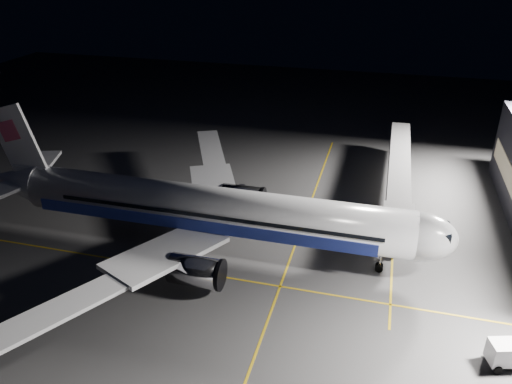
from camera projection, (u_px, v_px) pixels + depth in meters
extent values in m
plane|color=#4C4C4F|center=(214.00, 245.00, 63.21)|extent=(200.00, 200.00, 0.00)
cube|color=gold|center=(291.00, 257.00, 60.89)|extent=(0.25, 80.00, 0.01)
cube|color=gold|center=(196.00, 273.00, 58.04)|extent=(70.00, 0.25, 0.01)
cube|color=gold|center=(394.00, 229.00, 66.73)|extent=(0.25, 40.00, 0.01)
cylinder|color=silver|center=(212.00, 209.00, 60.82)|extent=(48.00, 5.60, 5.60)
ellipsoid|color=silver|center=(416.00, 236.00, 55.26)|extent=(8.96, 5.60, 5.60)
cube|color=black|center=(439.00, 231.00, 54.28)|extent=(2.20, 3.40, 0.90)
cone|color=silver|center=(12.00, 181.00, 67.29)|extent=(9.00, 5.49, 5.49)
cube|color=navy|center=(212.00, 204.00, 63.85)|extent=(42.24, 0.25, 1.50)
cube|color=navy|center=(196.00, 225.00, 59.06)|extent=(42.24, 0.25, 1.50)
cube|color=silver|center=(215.00, 190.00, 69.02)|extent=(11.36, 15.23, 1.53)
cube|color=silver|center=(167.00, 252.00, 55.23)|extent=(11.36, 15.23, 1.53)
cube|color=silver|center=(211.00, 148.00, 80.55)|extent=(8.57, 13.22, 1.31)
cube|color=silver|center=(58.00, 310.00, 45.22)|extent=(8.57, 13.22, 1.31)
cube|color=silver|center=(40.00, 164.00, 71.52)|extent=(6.20, 9.67, 0.45)
cube|color=white|center=(18.00, 141.00, 64.09)|extent=(7.53, 0.40, 10.28)
cube|color=#DC4B73|center=(10.00, 130.00, 63.64)|extent=(3.22, 0.55, 3.22)
cylinder|color=#B7B7BF|center=(242.00, 197.00, 69.54)|extent=(5.60, 3.40, 3.40)
cylinder|color=#B7B7BF|center=(195.00, 271.00, 54.03)|extent=(5.60, 3.40, 3.40)
cylinder|color=#9999A0|center=(380.00, 261.00, 57.90)|extent=(0.26, 0.26, 2.50)
cylinder|color=black|center=(379.00, 267.00, 58.26)|extent=(0.90, 0.70, 0.90)
cylinder|color=#9999A0|center=(203.00, 218.00, 67.05)|extent=(0.26, 0.26, 2.50)
cylinder|color=#9999A0|center=(177.00, 252.00, 59.64)|extent=(0.26, 0.26, 2.50)
cylinder|color=black|center=(203.00, 222.00, 67.36)|extent=(1.10, 1.60, 1.10)
cylinder|color=black|center=(178.00, 257.00, 59.95)|extent=(1.10, 1.60, 1.10)
cube|color=#B2B2B7|center=(399.00, 168.00, 73.32)|extent=(3.00, 33.90, 2.80)
cube|color=#B2B2B7|center=(397.00, 221.00, 59.66)|extent=(3.60, 3.20, 3.40)
cylinder|color=#9999A0|center=(394.00, 242.00, 61.04)|extent=(0.70, 0.70, 3.10)
cylinder|color=black|center=(393.00, 254.00, 60.80)|extent=(0.70, 0.30, 0.70)
cylinder|color=black|center=(393.00, 247.00, 62.35)|extent=(0.70, 0.30, 0.70)
cube|color=silver|center=(510.00, 352.00, 44.83)|extent=(4.21, 2.94, 2.10)
cylinder|color=black|center=(488.00, 353.00, 46.18)|extent=(0.80, 0.45, 0.76)
cylinder|color=black|center=(498.00, 370.00, 44.40)|extent=(0.80, 0.45, 0.76)
cube|color=black|center=(242.00, 190.00, 75.77)|extent=(2.12, 1.42, 0.94)
cube|color=black|center=(242.00, 187.00, 75.50)|extent=(0.91, 0.91, 0.51)
sphere|color=#FFF2CC|center=(238.00, 192.00, 75.26)|extent=(0.22, 0.22, 0.22)
sphere|color=#FFF2CC|center=(244.00, 192.00, 75.12)|extent=(0.22, 0.22, 0.22)
cylinder|color=black|center=(248.00, 191.00, 76.45)|extent=(0.52, 0.22, 0.51)
cylinder|color=black|center=(246.00, 195.00, 75.18)|extent=(0.52, 0.22, 0.51)
cylinder|color=black|center=(238.00, 190.00, 76.71)|extent=(0.52, 0.22, 0.51)
cylinder|color=black|center=(236.00, 194.00, 75.44)|extent=(0.52, 0.22, 0.51)
cone|color=#E45409|center=(203.00, 200.00, 73.67)|extent=(0.44, 0.44, 0.66)
cone|color=#E45409|center=(228.00, 198.00, 74.35)|extent=(0.38, 0.38, 0.57)
cone|color=#E45409|center=(247.00, 231.00, 65.78)|extent=(0.40, 0.40, 0.60)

